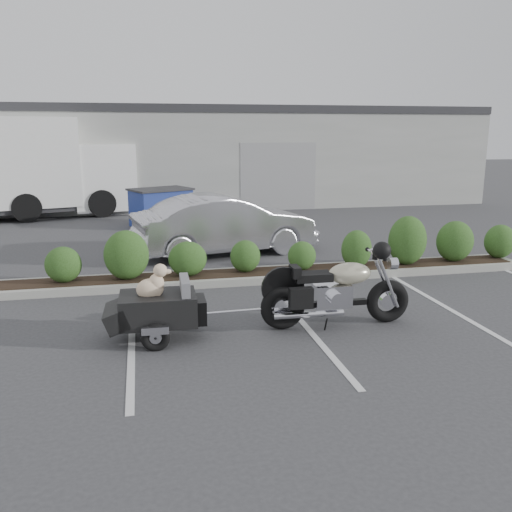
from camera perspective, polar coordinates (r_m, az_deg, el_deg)
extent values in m
plane|color=#38383A|center=(9.12, -3.39, -6.38)|extent=(90.00, 90.00, 0.00)
cube|color=#9E9E93|center=(11.34, -0.09, -2.07)|extent=(12.00, 1.00, 0.15)
cube|color=#9EA099|center=(25.56, -9.36, 10.54)|extent=(26.00, 10.00, 4.00)
torus|color=black|center=(8.47, 2.82, -5.44)|extent=(0.71, 0.20, 0.71)
torus|color=black|center=(9.02, 13.68, -4.64)|extent=(0.71, 0.20, 0.71)
cylinder|color=silver|center=(8.47, 2.82, -5.44)|extent=(0.30, 0.13, 0.30)
cylinder|color=silver|center=(9.02, 13.68, -4.64)|extent=(0.26, 0.11, 0.25)
cylinder|color=silver|center=(8.79, 13.65, -2.45)|extent=(0.46, 0.06, 0.94)
cylinder|color=silver|center=(8.97, 13.11, -2.10)|extent=(0.46, 0.06, 0.94)
cylinder|color=silver|center=(8.72, 12.50, 0.20)|extent=(0.05, 0.74, 0.04)
cylinder|color=silver|center=(8.87, 14.20, -0.78)|extent=(0.13, 0.19, 0.19)
sphere|color=black|center=(8.39, 13.12, 0.56)|extent=(0.28, 0.28, 0.27)
cube|color=silver|center=(8.63, 7.96, -4.09)|extent=(0.59, 0.37, 0.36)
cube|color=black|center=(8.70, 8.59, -4.91)|extent=(0.95, 0.13, 0.08)
ellipsoid|color=beige|center=(8.63, 9.82, -1.82)|extent=(0.71, 0.41, 0.35)
cube|color=black|center=(8.45, 5.99, -2.17)|extent=(0.59, 0.33, 0.13)
cube|color=black|center=(8.35, 4.13, -1.64)|extent=(0.13, 0.32, 0.17)
cylinder|color=silver|center=(8.41, 5.58, -6.15)|extent=(1.11, 0.12, 0.09)
cylinder|color=silver|center=(8.75, 4.89, -5.35)|extent=(1.11, 0.12, 0.09)
cube|color=black|center=(8.17, 4.76, -4.44)|extent=(0.36, 0.16, 0.32)
cube|color=black|center=(8.15, -10.26, -5.44)|extent=(1.13, 0.79, 0.44)
cube|color=slate|center=(8.07, -7.50, -3.40)|extent=(0.14, 0.66, 0.32)
cube|color=slate|center=(8.11, -9.92, -4.69)|extent=(0.75, 0.67, 0.04)
cube|color=black|center=(8.19, -14.32, -6.09)|extent=(0.42, 0.77, 0.39)
cube|color=black|center=(8.19, -6.09, -5.61)|extent=(0.22, 0.53, 0.36)
torus|color=black|center=(7.83, -10.53, -8.45)|extent=(0.41, 0.13, 0.41)
torus|color=black|center=(8.66, -10.57, -6.33)|extent=(0.41, 0.13, 0.41)
cube|color=silver|center=(7.73, -10.57, -7.72)|extent=(0.38, 0.09, 0.11)
cube|color=silver|center=(8.67, -10.61, -5.43)|extent=(0.38, 0.09, 0.11)
cylinder|color=black|center=(8.24, -10.55, -7.34)|extent=(0.07, 0.95, 0.04)
cylinder|color=silver|center=(8.23, -4.32, -6.01)|extent=(0.63, 0.05, 0.04)
ellipsoid|color=beige|center=(8.06, -11.10, -3.45)|extent=(0.40, 0.28, 0.32)
ellipsoid|color=beige|center=(8.03, -10.45, -2.85)|extent=(0.23, 0.22, 0.29)
sphere|color=beige|center=(7.99, -10.05, -1.52)|extent=(0.21, 0.21, 0.20)
ellipsoid|color=beige|center=(7.99, -9.36, -1.63)|extent=(0.15, 0.09, 0.07)
sphere|color=black|center=(7.99, -8.91, -1.62)|extent=(0.04, 0.04, 0.04)
ellipsoid|color=beige|center=(7.92, -10.35, -1.49)|extent=(0.05, 0.04, 0.11)
ellipsoid|color=beige|center=(8.04, -10.36, -1.28)|extent=(0.05, 0.04, 0.11)
cylinder|color=beige|center=(8.03, -10.16, -4.34)|extent=(0.05, 0.05, 0.13)
cylinder|color=beige|center=(8.15, -10.17, -4.07)|extent=(0.05, 0.05, 0.13)
imported|color=silver|center=(13.57, -3.27, 3.32)|extent=(4.75, 2.46, 1.49)
cube|color=navy|center=(17.97, -9.96, 5.01)|extent=(2.09, 1.80, 1.17)
cube|color=#2D2D30|center=(17.89, -10.04, 6.93)|extent=(2.22, 1.93, 0.06)
cube|color=white|center=(21.42, -16.13, 8.06)|extent=(2.76, 2.99, 2.40)
cube|color=black|center=(21.45, -16.08, 7.19)|extent=(0.62, 2.03, 1.09)
cube|color=#2D2D30|center=(21.19, -22.65, 4.85)|extent=(8.01, 4.29, 0.22)
cylinder|color=black|center=(20.30, -15.92, 5.34)|extent=(1.03, 0.55, 0.98)
cylinder|color=black|center=(22.64, -17.13, 6.02)|extent=(1.03, 0.55, 0.98)
cylinder|color=black|center=(19.98, -23.01, 4.69)|extent=(1.03, 0.55, 0.98)
cylinder|color=black|center=(22.36, -23.49, 5.43)|extent=(1.03, 0.55, 0.98)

